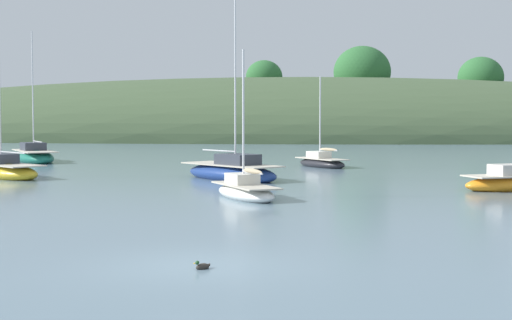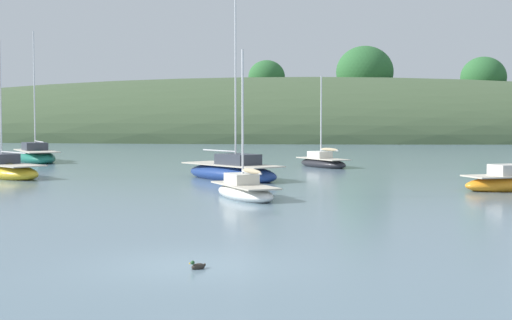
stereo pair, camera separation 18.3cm
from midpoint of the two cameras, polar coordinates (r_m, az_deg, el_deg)
The scene contains 8 objects.
ground_plane at distance 17.55m, azimuth -4.44°, elevation -7.75°, with size 400.00×400.00×0.00m, color slate.
far_shoreline_hill at distance 106.31m, azimuth 2.78°, elevation 1.57°, with size 150.00×36.00×21.54m.
sailboat_orange_cutter at distance 40.31m, azimuth -1.64°, elevation -0.87°, with size 6.30×6.38×9.69m.
sailboat_blue_center at distance 57.67m, azimuth -15.85°, elevation 0.28°, with size 5.49×7.05×9.61m.
sailboat_grey_yawl at distance 31.27m, azimuth -0.68°, elevation -2.27°, with size 3.45×4.74×6.18m.
sailboat_cream_ketch at distance 50.17m, azimuth 5.05°, elevation -0.16°, with size 3.84×4.75×6.04m.
sailboat_white_near at distance 43.74m, azimuth -18.00°, elevation -0.74°, with size 6.07×5.66×7.64m.
duck_lead at distance 17.11m, azimuth -4.01°, elevation -7.86°, with size 0.37×0.37×0.24m.
Camera 2 is at (2.67, -17.02, 3.38)m, focal length 54.14 mm.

